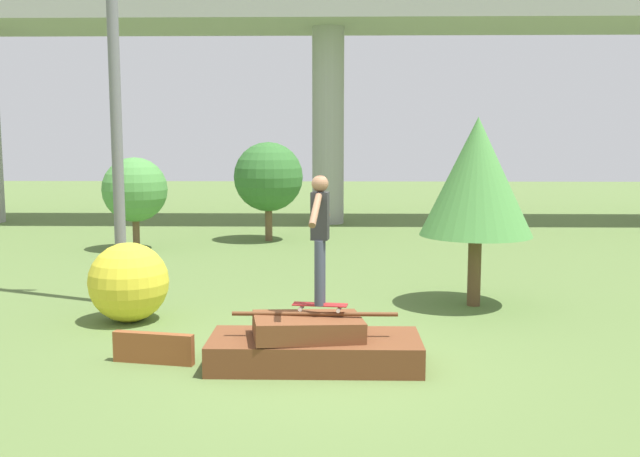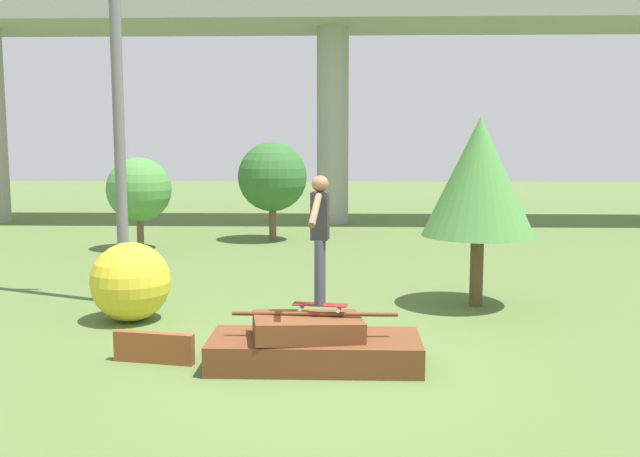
{
  "view_description": "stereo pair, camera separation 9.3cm",
  "coord_description": "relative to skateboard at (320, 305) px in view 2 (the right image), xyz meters",
  "views": [
    {
      "loc": [
        0.27,
        -9.1,
        2.99
      ],
      "look_at": [
        0.07,
        0.07,
        1.82
      ],
      "focal_mm": 40.0,
      "sensor_mm": 36.0,
      "label": 1
    },
    {
      "loc": [
        0.36,
        -9.09,
        2.99
      ],
      "look_at": [
        0.07,
        0.07,
        1.82
      ],
      "focal_mm": 40.0,
      "sensor_mm": 36.0,
      "label": 2
    }
  ],
  "objects": [
    {
      "name": "bush_yellow_flowering",
      "position": [
        -3.17,
        2.17,
        -0.15
      ],
      "size": [
        1.3,
        1.3,
        1.3
      ],
      "color": "gold",
      "rests_on": "ground_plane"
    },
    {
      "name": "tree_behind_left",
      "position": [
        -5.14,
        9.63,
        0.81
      ],
      "size": [
        1.72,
        1.72,
        2.48
      ],
      "color": "brown",
      "rests_on": "ground_plane"
    },
    {
      "name": "tree_mid_back",
      "position": [
        -1.75,
        11.39,
        1.06
      ],
      "size": [
        2.0,
        2.0,
        2.87
      ],
      "color": "brown",
      "rests_on": "ground_plane"
    },
    {
      "name": "scrap_plank_loose",
      "position": [
        -2.22,
        -0.01,
        -0.59
      ],
      "size": [
        1.12,
        0.33,
        0.41
      ],
      "color": "brown",
      "rests_on": "ground_plane"
    },
    {
      "name": "highway_overpass",
      "position": [
        -0.07,
        15.8,
        5.57
      ],
      "size": [
        44.0,
        4.16,
        7.34
      ],
      "color": "#9E9E99",
      "rests_on": "ground_plane"
    },
    {
      "name": "ground_plane",
      "position": [
        -0.07,
        -0.07,
        -0.8
      ],
      "size": [
        80.0,
        80.0,
        0.0
      ],
      "primitive_type": "plane",
      "color": "#567038"
    },
    {
      "name": "scrap_pile",
      "position": [
        -0.09,
        -0.08,
        -0.53
      ],
      "size": [
        2.78,
        1.15,
        0.73
      ],
      "color": "brown",
      "rests_on": "ground_plane"
    },
    {
      "name": "tree_behind_right",
      "position": [
        2.68,
        3.4,
        1.5
      ],
      "size": [
        1.98,
        1.98,
        3.36
      ],
      "color": "brown",
      "rests_on": "ground_plane"
    },
    {
      "name": "skater",
      "position": [
        0.0,
        0.0,
        1.01
      ],
      "size": [
        0.26,
        1.28,
        1.7
      ],
      "color": "#383D4C",
      "rests_on": "skateboard"
    },
    {
      "name": "skateboard",
      "position": [
        0.0,
        0.0,
        0.0
      ],
      "size": [
        0.74,
        0.29,
        0.09
      ],
      "color": "maroon",
      "rests_on": "scrap_pile"
    },
    {
      "name": "utility_pole",
      "position": [
        -3.66,
        3.38,
        3.6
      ],
      "size": [
        1.3,
        0.2,
        8.54
      ],
      "color": "slate",
      "rests_on": "ground_plane"
    }
  ]
}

